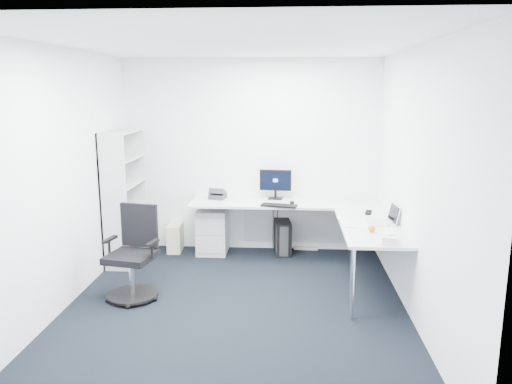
# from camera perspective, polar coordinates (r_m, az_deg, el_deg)

# --- Properties ---
(ground) EXTENTS (4.20, 4.20, 0.00)m
(ground) POSITION_cam_1_polar(r_m,az_deg,el_deg) (5.41, -2.40, -13.23)
(ground) COLOR black
(ceiling) EXTENTS (4.20, 4.20, 0.00)m
(ceiling) POSITION_cam_1_polar(r_m,az_deg,el_deg) (4.92, -2.67, 16.60)
(ceiling) COLOR white
(wall_back) EXTENTS (3.60, 0.02, 2.70)m
(wall_back) POSITION_cam_1_polar(r_m,az_deg,el_deg) (7.06, -0.64, 4.12)
(wall_back) COLOR white
(wall_back) RESTS_ON ground
(wall_front) EXTENTS (3.60, 0.02, 2.70)m
(wall_front) POSITION_cam_1_polar(r_m,az_deg,el_deg) (2.98, -7.02, -6.53)
(wall_front) COLOR white
(wall_front) RESTS_ON ground
(wall_left) EXTENTS (0.02, 4.20, 2.70)m
(wall_left) POSITION_cam_1_polar(r_m,az_deg,el_deg) (5.49, -21.55, 1.14)
(wall_left) COLOR white
(wall_left) RESTS_ON ground
(wall_right) EXTENTS (0.02, 4.20, 2.70)m
(wall_right) POSITION_cam_1_polar(r_m,az_deg,el_deg) (5.12, 17.94, 0.67)
(wall_right) COLOR white
(wall_right) RESTS_ON ground
(l_desk) EXTENTS (2.67, 1.49, 0.78)m
(l_desk) POSITION_cam_1_polar(r_m,az_deg,el_deg) (6.55, 3.71, -5.10)
(l_desk) COLOR silver
(l_desk) RESTS_ON ground
(drawer_pedestal) EXTENTS (0.41, 0.51, 0.63)m
(drawer_pedestal) POSITION_cam_1_polar(r_m,az_deg,el_deg) (7.10, -4.96, -4.40)
(drawer_pedestal) COLOR silver
(drawer_pedestal) RESTS_ON ground
(bookshelf) EXTENTS (0.34, 0.88, 1.76)m
(bookshelf) POSITION_cam_1_polar(r_m,az_deg,el_deg) (6.83, -14.79, -0.54)
(bookshelf) COLOR #BBBDBD
(bookshelf) RESTS_ON ground
(task_chair) EXTENTS (0.67, 0.67, 1.03)m
(task_chair) POSITION_cam_1_polar(r_m,az_deg,el_deg) (5.64, -14.14, -6.92)
(task_chair) COLOR black
(task_chair) RESTS_ON ground
(black_pc_tower) EXTENTS (0.27, 0.50, 0.47)m
(black_pc_tower) POSITION_cam_1_polar(r_m,az_deg,el_deg) (7.08, 3.04, -5.11)
(black_pc_tower) COLOR black
(black_pc_tower) RESTS_ON ground
(beige_pc_tower) EXTENTS (0.21, 0.43, 0.40)m
(beige_pc_tower) POSITION_cam_1_polar(r_m,az_deg,el_deg) (7.27, -9.19, -5.09)
(beige_pc_tower) COLOR beige
(beige_pc_tower) RESTS_ON ground
(power_strip) EXTENTS (0.35, 0.08, 0.04)m
(power_strip) POSITION_cam_1_polar(r_m,az_deg,el_deg) (7.29, 5.71, -6.42)
(power_strip) COLOR silver
(power_strip) RESTS_ON ground
(monitor) EXTENTS (0.45, 0.18, 0.42)m
(monitor) POSITION_cam_1_polar(r_m,az_deg,el_deg) (6.90, 2.23, 0.92)
(monitor) COLOR black
(monitor) RESTS_ON l_desk
(black_keyboard) EXTENTS (0.49, 0.25, 0.02)m
(black_keyboard) POSITION_cam_1_polar(r_m,az_deg,el_deg) (6.51, 2.65, -1.55)
(black_keyboard) COLOR black
(black_keyboard) RESTS_ON l_desk
(mouse) EXTENTS (0.05, 0.09, 0.03)m
(mouse) POSITION_cam_1_polar(r_m,az_deg,el_deg) (6.68, 4.14, -1.20)
(mouse) COLOR black
(mouse) RESTS_ON l_desk
(desk_phone) EXTENTS (0.25, 0.25, 0.15)m
(desk_phone) POSITION_cam_1_polar(r_m,az_deg,el_deg) (6.97, -4.41, -0.16)
(desk_phone) COLOR #2A2B2D
(desk_phone) RESTS_ON l_desk
(laptop) EXTENTS (0.35, 0.34, 0.23)m
(laptop) POSITION_cam_1_polar(r_m,az_deg,el_deg) (5.82, 13.68, -2.42)
(laptop) COLOR silver
(laptop) RESTS_ON l_desk
(white_keyboard) EXTENTS (0.17, 0.46, 0.02)m
(white_keyboard) POSITION_cam_1_polar(r_m,az_deg,el_deg) (5.81, 10.21, -3.38)
(white_keyboard) COLOR silver
(white_keyboard) RESTS_ON l_desk
(headphones) EXTENTS (0.15, 0.20, 0.05)m
(headphones) POSITION_cam_1_polar(r_m,az_deg,el_deg) (6.29, 12.73, -2.19)
(headphones) COLOR black
(headphones) RESTS_ON l_desk
(orange_fruit) EXTENTS (0.07, 0.07, 0.07)m
(orange_fruit) POSITION_cam_1_polar(r_m,az_deg,el_deg) (5.48, 13.09, -4.11)
(orange_fruit) COLOR orange
(orange_fruit) RESTS_ON l_desk
(tissue_box) EXTENTS (0.17, 0.26, 0.08)m
(tissue_box) POSITION_cam_1_polar(r_m,az_deg,el_deg) (5.14, 14.93, -5.19)
(tissue_box) COLOR silver
(tissue_box) RESTS_ON l_desk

